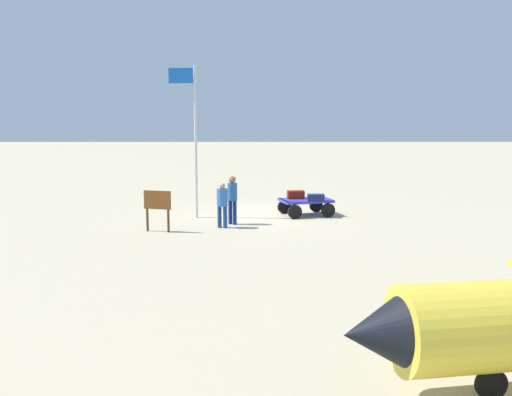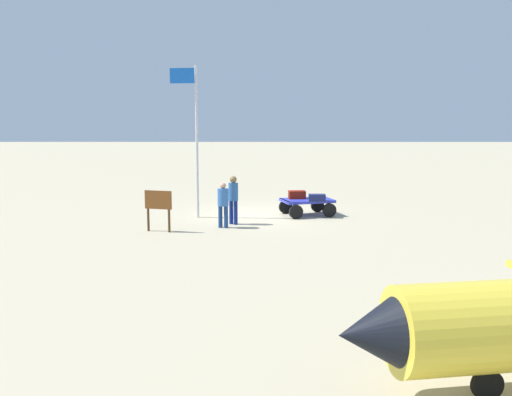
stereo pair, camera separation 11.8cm
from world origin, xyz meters
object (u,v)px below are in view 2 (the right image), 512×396
Objects in this scene: worker_trailing at (223,201)px; signboard at (158,204)px; luggage_cart at (307,203)px; suitcase_dark at (297,195)px; suitcase_tan at (317,198)px; worker_lead at (233,196)px; flagpole at (194,129)px.

worker_trailing is 1.13× the size of signboard.
luggage_cart is 0.50m from suitcase_dark.
suitcase_dark is 5.74m from signboard.
luggage_cart is 3.90m from worker_trailing.
suitcase_dark is at bearing -40.13° from suitcase_tan.
flagpole is at bearing -41.99° from worker_lead.
suitcase_tan is at bearing 179.97° from flagpole.
signboard reaches higher than suitcase_dark.
worker_trailing reaches higher than suitcase_dark.
worker_lead is 2.72m from signboard.
worker_lead is at bearing 23.60° from suitcase_tan.
signboard is at bearing 17.68° from worker_trailing.
suitcase_tan is 3.35m from worker_lead.
signboard is at bearing 25.68° from suitcase_tan.
flagpole reaches higher than signboard.
worker_trailing is 2.18m from signboard.
suitcase_dark is at bearing -136.28° from worker_trailing.
worker_lead is (3.06, 1.34, 0.25)m from suitcase_tan.
signboard is (2.07, 0.66, -0.00)m from worker_trailing.
luggage_cart is at bearing -173.98° from flagpole.
signboard is (4.75, 3.22, 0.13)m from suitcase_dark.
suitcase_dark reaches higher than luggage_cart.
luggage_cart is at bearing 157.39° from suitcase_dark.
worker_lead is 0.31× the size of flagpole.
worker_lead reaches higher than worker_trailing.
suitcase_dark is at bearing -171.23° from flagpole.
suitcase_dark is at bearing -140.62° from worker_lead.
suitcase_dark is 0.39× the size of worker_lead.
signboard is (2.40, 1.29, -0.10)m from worker_lead.
suitcase_tan is at bearing -149.87° from worker_trailing.
signboard reaches higher than suitcase_tan.
flagpole is at bearing 6.02° from luggage_cart.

